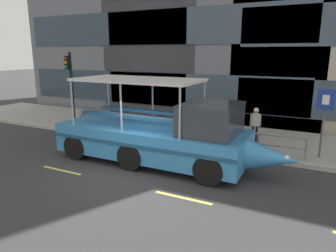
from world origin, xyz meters
The scene contains 10 objects.
ground_plane centered at (0.00, 0.00, 0.00)m, with size 120.00×120.00×0.00m, color #333335.
sidewalk centered at (0.00, 5.60, 0.09)m, with size 32.00×4.80×0.18m, color #99968E.
curb_edge centered at (0.00, 3.11, 0.09)m, with size 32.00×0.18×0.18m, color #B2ADA3.
lane_centreline centered at (0.00, -1.12, 0.00)m, with size 25.80×0.12×0.01m.
curb_guardrail centered at (0.16, 3.45, 0.76)m, with size 10.61×0.09×0.86m.
traffic_light_pole centered at (-6.53, 3.90, 2.60)m, with size 0.24×0.46×3.99m.
parking_sign centered at (5.89, 4.05, 1.98)m, with size 0.60×0.12×2.65m.
leaned_bicycle centered at (-5.15, 3.82, 0.56)m, with size 1.74×0.46×0.96m.
duck_tour_boat centered at (0.52, 1.23, 1.06)m, with size 9.23×2.66×3.20m.
pedestrian_near_bow centered at (3.25, 4.82, 1.16)m, with size 0.44×0.28×1.62m.
Camera 1 is at (5.70, -8.69, 4.17)m, focal length 32.80 mm.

